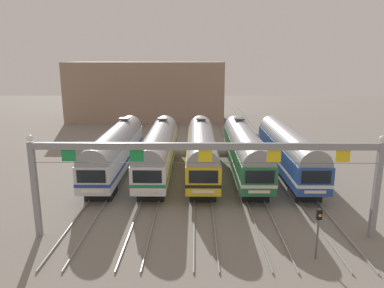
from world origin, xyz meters
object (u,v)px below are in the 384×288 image
at_px(commuter_train_silver, 116,149).
at_px(catenary_gantry, 205,161).
at_px(commuter_train_green, 245,149).
at_px(commuter_train_blue, 288,149).
at_px(yard_signal_mast, 318,224).
at_px(commuter_train_yellow, 202,149).
at_px(commuter_train_white, 159,149).

xyz_separation_m(commuter_train_silver, catenary_gantry, (8.79, -13.50, 2.59)).
xyz_separation_m(commuter_train_green, commuter_train_blue, (4.40, -0.00, -0.00)).
bearing_deg(commuter_train_silver, catenary_gantry, -56.92).
relative_size(commuter_train_silver, commuter_train_blue, 1.00).
bearing_deg(yard_signal_mast, commuter_train_blue, 82.31).
bearing_deg(commuter_train_blue, commuter_train_silver, 179.99).
height_order(commuter_train_green, yard_signal_mast, commuter_train_green).
height_order(commuter_train_yellow, yard_signal_mast, commuter_train_yellow).
bearing_deg(catenary_gantry, commuter_train_silver, 123.08).
bearing_deg(commuter_train_blue, commuter_train_green, 179.94).
height_order(commuter_train_green, commuter_train_blue, commuter_train_green).
xyz_separation_m(commuter_train_white, commuter_train_yellow, (4.40, 0.00, 0.00)).
bearing_deg(commuter_train_yellow, commuter_train_blue, -0.03).
bearing_deg(commuter_train_yellow, catenary_gantry, -90.00).
height_order(commuter_train_green, catenary_gantry, catenary_gantry).
distance_m(commuter_train_green, yard_signal_mast, 16.44).
distance_m(commuter_train_white, catenary_gantry, 14.43).
height_order(commuter_train_silver, commuter_train_green, same).
bearing_deg(commuter_train_blue, commuter_train_white, 179.98).
distance_m(commuter_train_blue, yard_signal_mast, 16.43).
xyz_separation_m(commuter_train_yellow, yard_signal_mast, (6.59, -16.28, -0.47)).
xyz_separation_m(commuter_train_blue, yard_signal_mast, (-2.20, -16.28, -0.46)).
height_order(commuter_train_silver, commuter_train_blue, commuter_train_silver).
height_order(commuter_train_white, yard_signal_mast, commuter_train_white).
bearing_deg(commuter_train_yellow, commuter_train_silver, 180.00).
height_order(commuter_train_yellow, commuter_train_blue, commuter_train_yellow).
distance_m(commuter_train_white, commuter_train_yellow, 4.40).
relative_size(commuter_train_white, yard_signal_mast, 5.65).
bearing_deg(commuter_train_yellow, commuter_train_green, 0.00).
distance_m(commuter_train_white, commuter_train_green, 8.79).
xyz_separation_m(commuter_train_green, yard_signal_mast, (2.20, -16.28, -0.47)).
xyz_separation_m(commuter_train_white, commuter_train_green, (8.79, 0.00, 0.00)).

